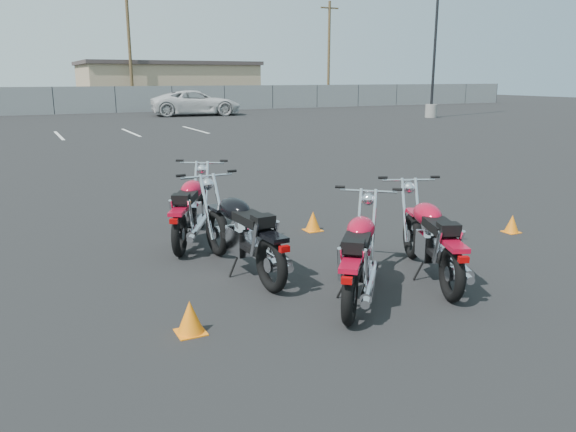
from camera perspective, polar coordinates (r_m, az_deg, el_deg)
name	(u,v)px	position (r m, az deg, el deg)	size (l,w,h in m)	color
ground	(295,280)	(6.91, 0.74, -6.50)	(120.00, 120.00, 0.00)	black
motorcycle_front_red	(191,209)	(8.50, -9.84, 0.70)	(1.45, 2.13, 1.09)	black
motorcycle_second_black	(243,233)	(7.05, -4.64, -1.72)	(0.89, 2.31, 1.13)	black
motorcycle_third_red	(432,239)	(7.06, 14.40, -2.26)	(1.28, 2.18, 1.09)	black
motorcycle_rear_red	(359,256)	(6.29, 7.25, -4.01)	(1.71, 1.93, 1.07)	black
training_cone_near	(313,221)	(9.04, 2.55, -0.52)	(0.26, 0.26, 0.31)	orange
training_cone_far	(512,224)	(9.62, 21.80, -0.74)	(0.24, 0.24, 0.28)	orange
training_cone_extra	(190,317)	(5.57, -9.92, -10.08)	(0.28, 0.28, 0.33)	orange
light_pole_east	(434,69)	(35.96, 14.57, 14.29)	(0.80, 0.70, 10.97)	gray
chainlink_fence	(53,101)	(40.89, -22.75, 10.76)	(80.06, 0.06, 1.80)	slate
tan_building_east	(167,84)	(51.42, -12.22, 13.01)	(14.40, 9.40, 3.70)	tan
utility_pole_c	(129,46)	(45.70, -15.81, 16.28)	(1.80, 0.24, 9.00)	#493721
utility_pole_d	(329,51)	(53.16, 4.17, 16.35)	(1.80, 0.24, 9.00)	#493721
parking_line_stripes	(20,137)	(25.87, -25.57, 7.24)	(15.12, 4.00, 0.01)	silver
white_van	(196,96)	(37.34, -9.34, 11.98)	(6.62, 2.65, 2.51)	silver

